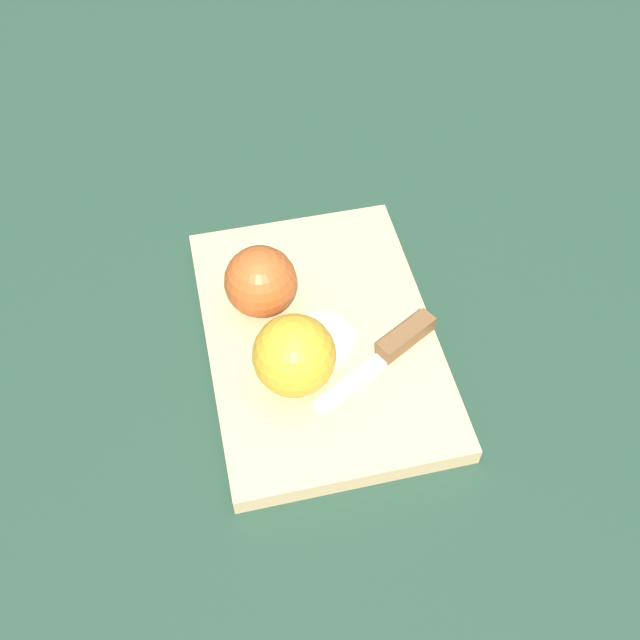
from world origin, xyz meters
TOP-DOWN VIEW (x-y plane):
  - ground_plane at (0.00, 0.00)m, footprint 4.00×4.00m
  - cutting_board at (0.00, 0.00)m, footprint 0.33×0.24m
  - apple_half_left at (-0.04, -0.05)m, footprint 0.07×0.07m
  - apple_half_right at (0.05, -0.03)m, footprint 0.08×0.08m
  - knife at (0.03, 0.07)m, footprint 0.09×0.13m
  - apple_slice at (0.01, 0.00)m, footprint 0.06×0.06m

SIDE VIEW (x-z plane):
  - ground_plane at x=0.00m, z-range 0.00..0.00m
  - cutting_board at x=0.00m, z-range 0.00..0.02m
  - apple_slice at x=0.01m, z-range 0.02..0.03m
  - knife at x=0.03m, z-range 0.02..0.04m
  - apple_half_left at x=-0.04m, z-range 0.02..0.09m
  - apple_half_right at x=0.05m, z-range 0.02..0.10m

